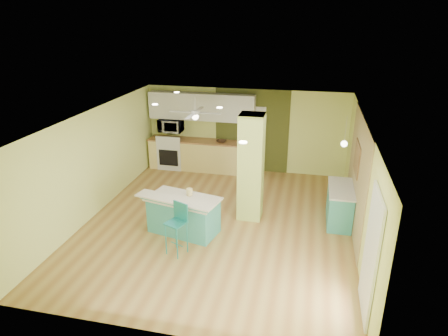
{
  "coord_description": "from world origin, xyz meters",
  "views": [
    {
      "loc": [
        1.91,
        -7.91,
        4.55
      ],
      "look_at": [
        0.04,
        0.4,
        1.22
      ],
      "focal_mm": 32.0,
      "sensor_mm": 36.0,
      "label": 1
    }
  ],
  "objects_px": {
    "canister": "(189,192)",
    "peninsula": "(183,214)",
    "bar_stool": "(178,220)",
    "side_counter": "(340,205)",
    "fruit_bowl": "(221,141)"
  },
  "relations": [
    {
      "from": "canister",
      "to": "peninsula",
      "type": "bearing_deg",
      "value": -116.2
    },
    {
      "from": "bar_stool",
      "to": "peninsula",
      "type": "bearing_deg",
      "value": 124.38
    },
    {
      "from": "peninsula",
      "to": "bar_stool",
      "type": "height_order",
      "value": "bar_stool"
    },
    {
      "from": "peninsula",
      "to": "canister",
      "type": "distance_m",
      "value": 0.51
    },
    {
      "from": "side_counter",
      "to": "fruit_bowl",
      "type": "relative_size",
      "value": 4.56
    },
    {
      "from": "peninsula",
      "to": "bar_stool",
      "type": "distance_m",
      "value": 0.84
    },
    {
      "from": "peninsula",
      "to": "bar_stool",
      "type": "relative_size",
      "value": 1.68
    },
    {
      "from": "side_counter",
      "to": "fruit_bowl",
      "type": "xyz_separation_m",
      "value": [
        -3.35,
        2.42,
        0.55
      ]
    },
    {
      "from": "canister",
      "to": "fruit_bowl",
      "type": "bearing_deg",
      "value": 91.37
    },
    {
      "from": "peninsula",
      "to": "fruit_bowl",
      "type": "bearing_deg",
      "value": 102.21
    },
    {
      "from": "side_counter",
      "to": "canister",
      "type": "relative_size",
      "value": 8.54
    },
    {
      "from": "fruit_bowl",
      "to": "peninsula",
      "type": "bearing_deg",
      "value": -90.2
    },
    {
      "from": "side_counter",
      "to": "canister",
      "type": "bearing_deg",
      "value": -162.02
    },
    {
      "from": "peninsula",
      "to": "side_counter",
      "type": "distance_m",
      "value": 3.59
    },
    {
      "from": "peninsula",
      "to": "canister",
      "type": "xyz_separation_m",
      "value": [
        0.1,
        0.19,
        0.46
      ]
    }
  ]
}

